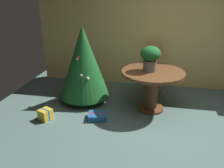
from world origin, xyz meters
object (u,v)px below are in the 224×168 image
(wooden_chair_far, at_px, (153,65))
(holiday_tree, at_px, (84,62))
(round_dining_table, at_px, (152,82))
(flower_vase, at_px, (150,57))
(gift_box_gold, at_px, (46,114))
(gift_box_blue, at_px, (98,116))

(wooden_chair_far, distance_m, holiday_tree, 1.61)
(round_dining_table, bearing_deg, flower_vase, 170.81)
(wooden_chair_far, bearing_deg, gift_box_gold, -136.01)
(holiday_tree, xyz_separation_m, gift_box_blue, (0.43, -0.67, -0.77))
(flower_vase, distance_m, gift_box_blue, 1.40)
(gift_box_gold, bearing_deg, holiday_tree, 61.70)
(round_dining_table, distance_m, holiday_tree, 1.36)
(round_dining_table, relative_size, flower_vase, 2.53)
(gift_box_gold, bearing_deg, gift_box_blue, 11.79)
(round_dining_table, distance_m, gift_box_gold, 1.98)
(flower_vase, relative_size, wooden_chair_far, 0.43)
(wooden_chair_far, distance_m, gift_box_blue, 1.86)
(flower_vase, height_order, wooden_chair_far, flower_vase)
(flower_vase, xyz_separation_m, gift_box_gold, (-1.73, -0.74, -0.93))
(round_dining_table, bearing_deg, gift_box_gold, -157.80)
(round_dining_table, bearing_deg, wooden_chair_far, 90.00)
(round_dining_table, bearing_deg, holiday_tree, 174.71)
(flower_vase, relative_size, holiday_tree, 0.29)
(flower_vase, xyz_separation_m, gift_box_blue, (-0.84, -0.55, -0.97))
(holiday_tree, bearing_deg, wooden_chair_far, 33.31)
(round_dining_table, height_order, wooden_chair_far, wooden_chair_far)
(holiday_tree, distance_m, gift_box_blue, 1.10)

